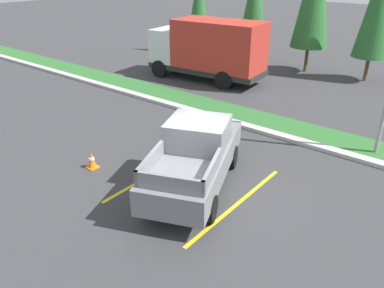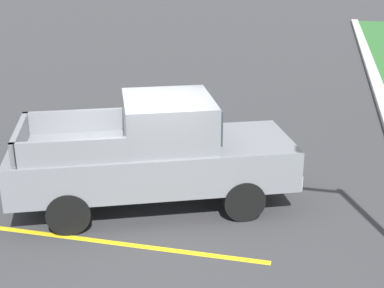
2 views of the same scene
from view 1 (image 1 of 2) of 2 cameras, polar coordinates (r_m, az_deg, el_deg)
The scene contains 9 objects.
ground_plane at distance 11.84m, azimuth 0.84°, elevation -6.63°, with size 120.00×120.00×0.00m, color #38383A.
parking_line_near at distance 12.82m, azimuth -5.00°, elevation -3.98°, with size 0.12×4.80×0.01m, color yellow.
parking_line_far at distance 11.20m, azimuth 6.78°, elevation -8.89°, with size 0.12×4.80×0.01m, color yellow.
curb_strip at distance 15.60m, azimuth 12.20°, elevation 1.46°, with size 56.00×0.40×0.15m, color #B2B2AD.
grass_median at distance 16.54m, azimuth 13.95°, elevation 2.53°, with size 56.00×1.80×0.06m, color #2D662D.
pickup_truck_main at distance 11.46m, azimuth 0.56°, elevation -1.78°, with size 3.74×5.54×2.10m.
cargo_truck_distant at distance 22.34m, azimuth 2.50°, elevation 14.14°, with size 6.97×2.99×3.40m.
cypress_tree_leftmost at distance 29.30m, azimuth 1.04°, elevation 20.56°, with size 1.63×1.63×6.26m.
traffic_cone at distance 13.24m, azimuth -14.75°, elevation -2.35°, with size 0.36×0.36×0.60m.
Camera 1 is at (6.11, -7.91, 6.34)m, focal length 35.68 mm.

